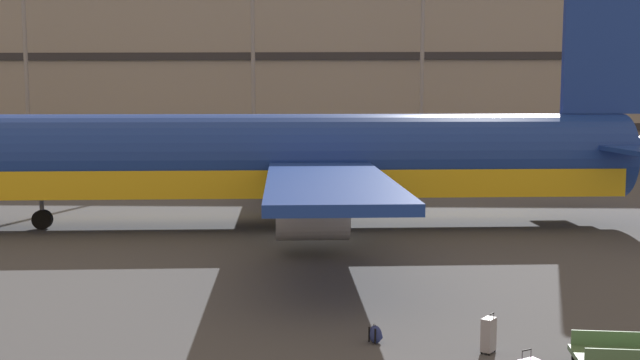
{
  "coord_description": "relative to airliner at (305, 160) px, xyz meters",
  "views": [
    {
      "loc": [
        1.22,
        -32.34,
        6.07
      ],
      "look_at": [
        0.31,
        -4.78,
        3.0
      ],
      "focal_mm": 42.09,
      "sensor_mm": 36.0,
      "label": 1
    }
  ],
  "objects": [
    {
      "name": "ground_plane",
      "position": [
        0.62,
        -2.29,
        -3.12
      ],
      "size": [
        600.0,
        600.0,
        0.0
      ],
      "primitive_type": "plane",
      "color": "#424449"
    },
    {
      "name": "terminal_structure",
      "position": [
        0.62,
        43.61,
        6.73
      ],
      "size": [
        144.57,
        15.22,
        19.7
      ],
      "color": "gray",
      "rests_on": "ground_plane"
    },
    {
      "name": "airliner",
      "position": [
        0.0,
        0.0,
        0.0
      ],
      "size": [
        37.34,
        30.06,
        11.17
      ],
      "color": "navy",
      "rests_on": "ground_plane"
    },
    {
      "name": "light_mast_left",
      "position": [
        -25.99,
        30.51,
        8.75
      ],
      "size": [
        1.8,
        0.5,
        20.42
      ],
      "color": "gray",
      "rests_on": "ground_plane"
    },
    {
      "name": "light_mast_center_left",
      "position": [
        -6.09,
        30.51,
        9.93
      ],
      "size": [
        1.8,
        0.5,
        22.7
      ],
      "color": "gray",
      "rests_on": "ground_plane"
    },
    {
      "name": "light_mast_center_right",
      "position": [
        8.45,
        30.51,
        7.88
      ],
      "size": [
        1.8,
        0.5,
        18.72
      ],
      "color": "gray",
      "rests_on": "ground_plane"
    },
    {
      "name": "suitcase_purple",
      "position": [
        5.28,
        -17.23,
        -2.67
      ],
      "size": [
        0.42,
        0.45,
        0.98
      ],
      "color": "gray",
      "rests_on": "ground_plane"
    },
    {
      "name": "backpack_large",
      "position": [
        2.63,
        -16.6,
        -2.91
      ],
      "size": [
        0.44,
        0.44,
        0.5
      ],
      "color": "navy",
      "rests_on": "ground_plane"
    },
    {
      "name": "baggage_cart",
      "position": [
        8.17,
        -18.68,
        -2.7
      ],
      "size": [
        3.34,
        1.48,
        0.82
      ],
      "color": "#4C724C",
      "rests_on": "ground_plane"
    }
  ]
}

